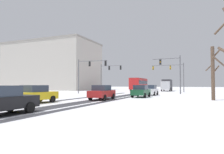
% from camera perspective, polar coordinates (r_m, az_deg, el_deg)
% --- Properties ---
extents(wheel_track_left_lane, '(1.08, 34.47, 0.01)m').
position_cam_1_polar(wheel_track_left_lane, '(22.91, -1.88, -6.37)').
color(wheel_track_left_lane, '#38383D').
rests_on(wheel_track_left_lane, ground).
extents(wheel_track_right_lane, '(0.79, 34.47, 0.01)m').
position_cam_1_polar(wheel_track_right_lane, '(22.40, 1.24, -6.47)').
color(wheel_track_right_lane, '#38383D').
rests_on(wheel_track_right_lane, ground).
extents(wheel_track_center, '(0.86, 34.47, 0.01)m').
position_cam_1_polar(wheel_track_center, '(24.58, -9.50, -6.06)').
color(wheel_track_center, '#38383D').
rests_on(wheel_track_center, ground).
extents(wheel_track_oncoming, '(0.72, 34.47, 0.01)m').
position_cam_1_polar(wheel_track_oncoming, '(23.28, -3.84, -6.30)').
color(wheel_track_oncoming, '#38383D').
rests_on(wheel_track_oncoming, ground).
extents(sidewalk_kerb_right, '(4.00, 34.47, 0.12)m').
position_cam_1_polar(sidewalk_kerb_right, '(19.33, 20.62, -6.84)').
color(sidewalk_kerb_right, white).
rests_on(sidewalk_kerb_right, ground).
extents(traffic_signal_far_left, '(5.21, 0.53, 6.50)m').
position_cam_1_polar(traffic_signal_far_left, '(46.54, -1.12, 1.41)').
color(traffic_signal_far_left, '#56565B').
rests_on(traffic_signal_far_left, ground).
extents(traffic_signal_near_right, '(4.71, 0.39, 6.50)m').
position_cam_1_polar(traffic_signal_near_right, '(34.79, 16.99, 2.29)').
color(traffic_signal_near_right, '#56565B').
rests_on(traffic_signal_near_right, ground).
extents(traffic_signal_far_right, '(7.11, 0.63, 6.50)m').
position_cam_1_polar(traffic_signal_far_right, '(46.69, 16.84, 1.59)').
color(traffic_signal_far_right, '#56565B').
rests_on(traffic_signal_far_right, ground).
extents(traffic_signal_near_left, '(5.92, 0.63, 6.50)m').
position_cam_1_polar(traffic_signal_near_left, '(37.52, -6.85, 2.34)').
color(traffic_signal_near_left, '#56565B').
rests_on(traffic_signal_near_left, ground).
extents(car_white_lead, '(1.87, 4.12, 1.62)m').
position_cam_1_polar(car_white_lead, '(32.00, 11.06, -3.70)').
color(car_white_lead, silver).
rests_on(car_white_lead, ground).
extents(car_dark_green_second, '(1.88, 4.12, 1.62)m').
position_cam_1_polar(car_dark_green_second, '(26.59, 8.31, -4.02)').
color(car_dark_green_second, '#194C2D').
rests_on(car_dark_green_second, ground).
extents(car_red_third, '(1.93, 4.15, 1.62)m').
position_cam_1_polar(car_red_third, '(22.06, -2.90, -4.42)').
color(car_red_third, red).
rests_on(car_red_third, ground).
extents(car_yellow_cab_fourth, '(2.01, 4.19, 1.62)m').
position_cam_1_polar(car_yellow_cab_fourth, '(19.06, -21.18, -4.62)').
color(car_yellow_cab_fourth, yellow).
rests_on(car_yellow_cab_fourth, ground).
extents(car_black_fifth, '(1.84, 4.10, 1.62)m').
position_cam_1_polar(car_black_fifth, '(12.45, -29.48, -5.84)').
color(car_black_fifth, black).
rests_on(car_black_fifth, ground).
extents(bus_oncoming, '(2.84, 11.05, 3.38)m').
position_cam_1_polar(bus_oncoming, '(54.37, 7.72, -1.85)').
color(bus_oncoming, '#B21E1E').
rests_on(bus_oncoming, ground).
extents(box_truck_delivery, '(2.36, 7.42, 3.02)m').
position_cam_1_polar(box_truck_delivery, '(53.72, 15.46, -2.17)').
color(box_truck_delivery, '#B7BABF').
rests_on(box_truck_delivery, ground).
extents(bare_tree_sidewalk_mid, '(1.97, 1.98, 5.78)m').
position_cam_1_polar(bare_tree_sidewalk_mid, '(23.86, 27.11, 1.34)').
color(bare_tree_sidewalk_mid, brown).
rests_on(bare_tree_sidewalk_mid, ground).
extents(office_building_far_left_block, '(29.16, 16.45, 15.33)m').
position_cam_1_polar(office_building_far_left_block, '(68.75, -16.77, 2.89)').
color(office_building_far_left_block, '#B2ADA3').
rests_on(office_building_far_left_block, ground).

